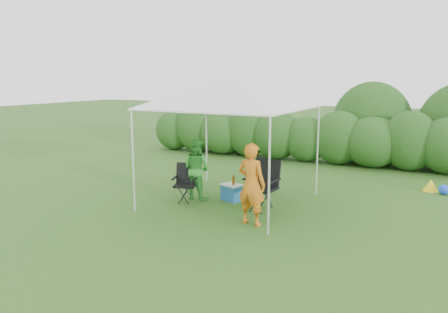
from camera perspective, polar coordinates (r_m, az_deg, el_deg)
The scene contains 10 objects.
ground at distance 9.39m, azimuth -0.46°, elevation -6.77°, with size 70.00×70.00×0.00m, color #35631F.
hedge at distance 14.67m, azimuth 10.73°, elevation 2.53°, with size 12.01×1.53×1.80m.
canopy at distance 9.42m, azimuth 0.98°, elevation 8.51°, with size 3.10×3.10×2.83m.
chair_right at distance 9.23m, azimuth 5.23°, elevation -3.26°, with size 0.70×0.64×1.06m.
chair_left at distance 9.86m, azimuth -5.02°, elevation -3.06°, with size 0.64×0.61×0.85m.
man at distance 8.20m, azimuth 3.61°, elevation -3.63°, with size 0.57×0.38×1.57m, color #CC6A17.
woman at distance 10.00m, azimuth -3.65°, elevation -1.61°, with size 0.68×0.53×1.39m, color green.
cooler at distance 9.91m, azimuth 1.04°, elevation -4.69°, with size 0.53×0.46×0.38m.
bottle at distance 9.78m, azimuth 1.25°, elevation -3.05°, with size 0.06×0.06×0.23m, color #592D0C.
lawn_toy at distance 11.81m, azimuth 25.74°, elevation -3.53°, with size 0.60×0.50×0.30m.
Camera 1 is at (4.26, -7.90, 2.75)m, focal length 35.00 mm.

